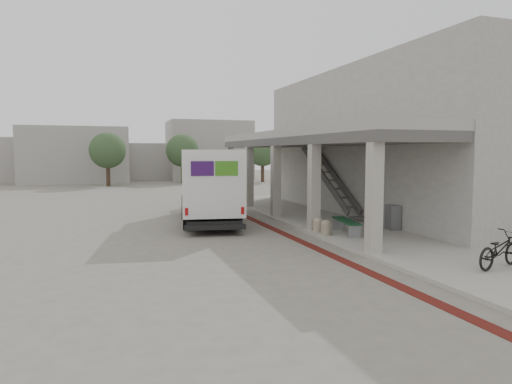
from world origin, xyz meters
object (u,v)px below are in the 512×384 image
object	(u,v)px
fedex_truck	(209,184)
bicycle_black	(499,250)
utility_cabinet	(393,217)
bench	(346,224)

from	to	relation	value
fedex_truck	bicycle_black	size ratio (longest dim) A/B	4.26
bicycle_black	fedex_truck	bearing A→B (deg)	10.28
fedex_truck	utility_cabinet	xyz separation A→B (m)	(6.00, -4.80, -1.08)
utility_cabinet	bicycle_black	distance (m)	5.82
bicycle_black	bench	bearing A→B (deg)	-3.66
fedex_truck	bicycle_black	world-z (taller)	fedex_truck
bench	fedex_truck	bearing A→B (deg)	139.27
utility_cabinet	bicycle_black	size ratio (longest dim) A/B	0.52
fedex_truck	bicycle_black	distance (m)	11.78
bench	utility_cabinet	xyz separation A→B (m)	(2.07, 0.15, 0.12)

